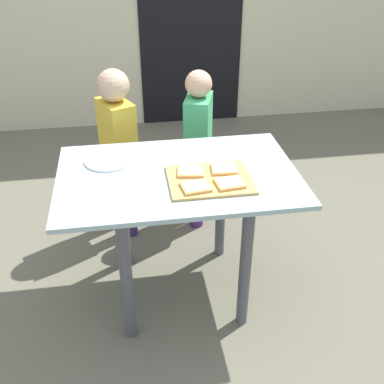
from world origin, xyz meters
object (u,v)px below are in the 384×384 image
at_px(pizza_slice_near_right, 230,183).
at_px(pizza_slice_far_right, 224,169).
at_px(pizza_slice_far_left, 191,171).
at_px(dining_table, 178,197).
at_px(cutting_board, 210,180).
at_px(child_right, 198,142).
at_px(plate_white_left, 109,160).
at_px(child_left, 118,143).
at_px(pizza_slice_near_left, 196,187).

height_order(pizza_slice_near_right, pizza_slice_far_right, same).
bearing_deg(pizza_slice_far_left, dining_table, 154.87).
bearing_deg(pizza_slice_near_right, dining_table, 143.07).
height_order(pizza_slice_far_right, pizza_slice_far_left, same).
relative_size(cutting_board, pizza_slice_far_left, 2.79).
relative_size(dining_table, pizza_slice_near_right, 8.49).
distance_m(dining_table, child_right, 0.67).
bearing_deg(plate_white_left, pizza_slice_far_right, -20.30).
height_order(cutting_board, child_right, child_right).
xyz_separation_m(pizza_slice_far_left, child_right, (0.15, 0.67, -0.18)).
bearing_deg(dining_table, cutting_board, -34.42).
distance_m(pizza_slice_near_right, pizza_slice_far_left, 0.20).
relative_size(cutting_board, pizza_slice_near_right, 2.85).
height_order(plate_white_left, child_right, child_right).
distance_m(dining_table, child_left, 0.67).
xyz_separation_m(cutting_board, pizza_slice_near_right, (0.08, -0.07, 0.01)).
height_order(pizza_slice_near_right, pizza_slice_far_left, same).
distance_m(pizza_slice_far_right, child_left, 0.81).
relative_size(pizza_slice_far_right, child_left, 0.12).
xyz_separation_m(pizza_slice_near_right, pizza_slice_near_left, (-0.15, -0.01, 0.00)).
height_order(dining_table, plate_white_left, plate_white_left).
bearing_deg(dining_table, plate_white_left, 151.78).
bearing_deg(child_left, plate_white_left, -95.77).
bearing_deg(pizza_slice_near_left, pizza_slice_far_right, 41.64).
distance_m(dining_table, cutting_board, 0.21).
bearing_deg(child_left, child_right, 3.99).
bearing_deg(cutting_board, plate_white_left, 149.86).
bearing_deg(pizza_slice_far_left, cutting_board, -40.08).
xyz_separation_m(cutting_board, child_right, (0.07, 0.73, -0.17)).
distance_m(pizza_slice_near_left, plate_white_left, 0.50).
bearing_deg(pizza_slice_far_right, child_right, 90.70).
bearing_deg(plate_white_left, child_left, 84.23).
xyz_separation_m(pizza_slice_near_left, pizza_slice_far_left, (-0.00, 0.14, 0.00)).
bearing_deg(pizza_slice_far_right, pizza_slice_near_left, -138.36).
height_order(cutting_board, pizza_slice_far_right, pizza_slice_far_right).
distance_m(cutting_board, child_right, 0.75).
distance_m(pizza_slice_near_right, child_left, 0.91).
bearing_deg(pizza_slice_far_left, pizza_slice_near_left, -89.65).
relative_size(dining_table, child_right, 1.11).
distance_m(dining_table, pizza_slice_far_right, 0.26).
xyz_separation_m(plate_white_left, child_right, (0.52, 0.47, -0.17)).
bearing_deg(cutting_board, pizza_slice_near_left, -135.43).
relative_size(dining_table, pizza_slice_near_left, 8.35).
bearing_deg(child_left, pizza_slice_far_right, -53.00).
height_order(dining_table, pizza_slice_far_right, pizza_slice_far_right).
distance_m(pizza_slice_far_left, child_right, 0.71).
xyz_separation_m(child_left, child_right, (0.47, 0.03, -0.04)).
xyz_separation_m(pizza_slice_near_right, pizza_slice_far_right, (0.00, 0.13, 0.00)).
height_order(pizza_slice_far_right, plate_white_left, pizza_slice_far_right).
distance_m(plate_white_left, child_left, 0.46).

